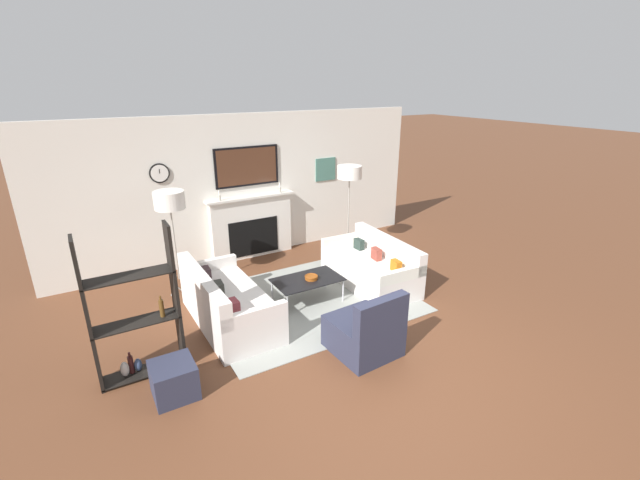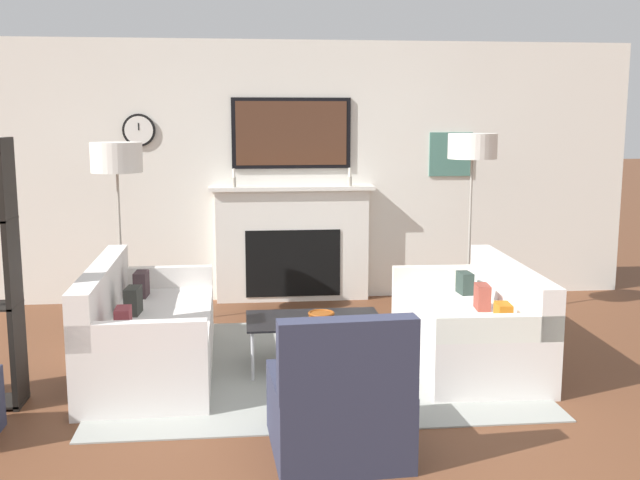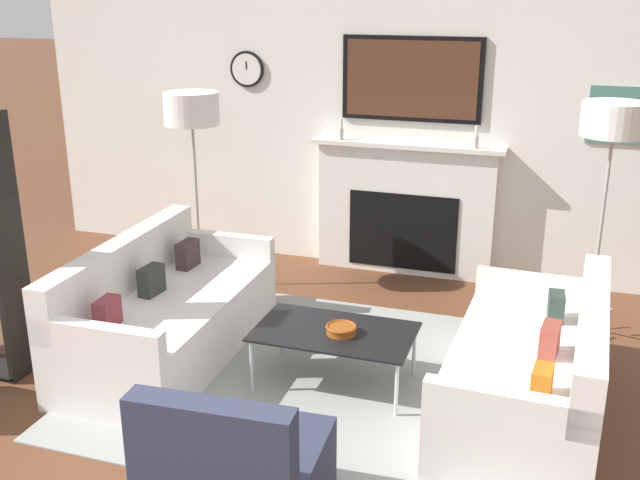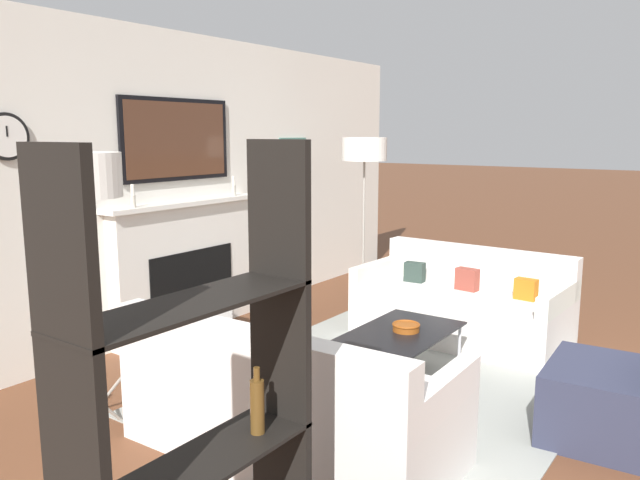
% 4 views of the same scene
% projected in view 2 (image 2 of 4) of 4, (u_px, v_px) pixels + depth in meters
% --- Properties ---
extents(fireplace_wall, '(7.28, 0.28, 2.70)m').
position_uv_depth(fireplace_wall, '(292.00, 184.00, 7.84)').
color(fireplace_wall, silver).
rests_on(fireplace_wall, ground_plane).
extents(area_rug, '(3.13, 2.54, 0.01)m').
position_uv_depth(area_rug, '(312.00, 365.00, 5.83)').
color(area_rug, gray).
rests_on(area_rug, ground_plane).
extents(couch_left, '(0.91, 1.89, 0.83)m').
position_uv_depth(couch_left, '(146.00, 334.00, 5.65)').
color(couch_left, silver).
rests_on(couch_left, ground_plane).
extents(couch_right, '(0.95, 1.83, 0.78)m').
position_uv_depth(couch_right, '(471.00, 327.00, 5.92)').
color(couch_right, silver).
rests_on(couch_right, ground_plane).
extents(armchair, '(0.79, 0.83, 0.88)m').
position_uv_depth(armchair, '(338.00, 407.00, 4.27)').
color(armchair, '#2B2E42').
rests_on(armchair, ground_plane).
extents(coffee_table, '(1.04, 0.62, 0.39)m').
position_uv_depth(coffee_table, '(314.00, 322.00, 5.74)').
color(coffee_table, black).
rests_on(coffee_table, ground_plane).
extents(decorative_bowl, '(0.20, 0.20, 0.06)m').
position_uv_depth(decorative_bowl, '(321.00, 315.00, 5.71)').
color(decorative_bowl, '#8E4515').
rests_on(decorative_bowl, coffee_table).
extents(floor_lamp_left, '(0.45, 0.45, 1.71)m').
position_uv_depth(floor_lamp_left, '(117.00, 159.00, 6.64)').
color(floor_lamp_left, '#9E998E').
rests_on(floor_lamp_left, ground_plane).
extents(floor_lamp_right, '(0.46, 0.46, 1.78)m').
position_uv_depth(floor_lamp_right, '(472.00, 149.00, 6.97)').
color(floor_lamp_right, '#9E998E').
rests_on(floor_lamp_right, ground_plane).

